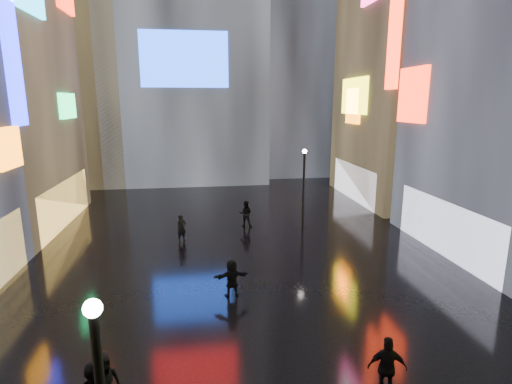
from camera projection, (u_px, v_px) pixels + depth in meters
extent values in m
plane|color=black|center=(236.00, 246.00, 23.21)|extent=(140.00, 140.00, 0.00)
cube|color=orange|center=(8.00, 148.00, 18.73)|extent=(0.25, 2.24, 1.94)
cube|color=#141FFF|center=(10.00, 42.00, 19.26)|extent=(0.25, 1.40, 8.00)
cube|color=#FFC659|center=(65.00, 203.00, 27.11)|extent=(0.20, 10.00, 3.00)
cube|color=#1BF670|center=(67.00, 106.00, 27.49)|extent=(0.25, 3.00, 1.71)
cube|color=white|center=(446.00, 228.00, 21.55)|extent=(0.20, 9.00, 3.00)
cube|color=#FF260C|center=(413.00, 95.00, 23.93)|extent=(0.25, 2.99, 3.26)
cube|color=#FF260C|center=(397.00, 9.00, 25.52)|extent=(0.25, 1.40, 10.00)
cube|color=black|center=(421.00, 28.00, 32.03)|extent=(10.00, 12.00, 28.00)
cube|color=white|center=(354.00, 182.00, 34.09)|extent=(0.20, 9.00, 3.00)
cube|color=#FFF819|center=(354.00, 96.00, 32.79)|extent=(0.25, 4.92, 2.91)
cube|color=orange|center=(353.00, 106.00, 33.09)|extent=(0.25, 2.63, 2.87)
cube|color=#194CFF|center=(184.00, 59.00, 36.46)|extent=(8.00, 0.20, 5.00)
cube|color=black|center=(291.00, 23.00, 45.83)|extent=(12.00, 12.00, 34.00)
cube|color=black|center=(73.00, 52.00, 39.62)|extent=(10.00, 10.00, 26.00)
sphere|color=white|center=(93.00, 308.00, 6.17)|extent=(0.30, 0.30, 0.30)
cylinder|color=black|center=(304.00, 190.00, 26.39)|extent=(0.16, 0.16, 5.00)
sphere|color=white|center=(305.00, 151.00, 25.83)|extent=(0.30, 0.30, 0.30)
imported|color=black|center=(387.00, 367.00, 11.16)|extent=(1.15, 0.70, 1.83)
imported|color=black|center=(232.00, 278.00, 17.02)|extent=(1.58, 0.68, 1.65)
imported|color=black|center=(182.00, 228.00, 23.78)|extent=(0.71, 0.63, 1.64)
imported|color=black|center=(246.00, 214.00, 26.66)|extent=(0.99, 0.84, 1.76)
imported|color=black|center=(99.00, 339.00, 10.13)|extent=(0.97, 0.99, 0.80)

